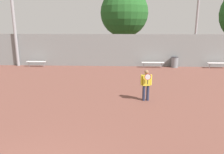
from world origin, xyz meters
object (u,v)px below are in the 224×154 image
at_px(bench_courtside_near, 153,63).
at_px(tree_green_tall, 124,13).
at_px(tennis_player, 146,84).
at_px(bench_by_gate, 218,63).
at_px(trash_bin, 175,62).
at_px(light_pole_far_right, 12,3).
at_px(bench_adjacent_court, 36,62).

relative_size(bench_courtside_near, tree_green_tall, 0.25).
relative_size(tennis_player, bench_by_gate, 0.88).
bearing_deg(bench_by_gate, tennis_player, -129.74).
bearing_deg(bench_courtside_near, tennis_player, -99.96).
bearing_deg(tennis_player, trash_bin, 61.15).
height_order(tennis_player, light_pole_far_right, light_pole_far_right).
bearing_deg(tennis_player, tree_green_tall, 86.27).
distance_m(tennis_player, tree_green_tall, 15.70).
distance_m(bench_courtside_near, trash_bin, 1.93).
bearing_deg(light_pole_far_right, bench_by_gate, -1.33).
distance_m(bench_adjacent_court, trash_bin, 12.24).
distance_m(bench_courtside_near, bench_by_gate, 5.57).
relative_size(bench_courtside_near, light_pole_far_right, 0.21).
height_order(bench_adjacent_court, light_pole_far_right, light_pole_far_right).
xyz_separation_m(bench_by_gate, trash_bin, (-3.65, 0.22, 0.04)).
bearing_deg(trash_bin, bench_courtside_near, -173.54).
height_order(bench_adjacent_court, trash_bin, trash_bin).
height_order(bench_by_gate, light_pole_far_right, light_pole_far_right).
distance_m(tennis_player, bench_courtside_near, 8.64).
bearing_deg(bench_by_gate, light_pole_far_right, 178.67).
xyz_separation_m(bench_adjacent_court, light_pole_far_right, (-1.84, 0.41, 5.03)).
bearing_deg(trash_bin, light_pole_far_right, 179.21).
bearing_deg(bench_courtside_near, bench_by_gate, 0.00).
distance_m(trash_bin, tree_green_tall, 8.97).
bearing_deg(light_pole_far_right, trash_bin, -0.79).
bearing_deg(bench_courtside_near, bench_adjacent_court, 180.00).
height_order(bench_adjacent_court, tree_green_tall, tree_green_tall).
distance_m(bench_by_gate, tree_green_tall, 11.37).
height_order(bench_by_gate, tree_green_tall, tree_green_tall).
bearing_deg(tree_green_tall, tennis_player, -86.26).
distance_m(bench_by_gate, light_pole_far_right, 18.44).
relative_size(light_pole_far_right, trash_bin, 10.13).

